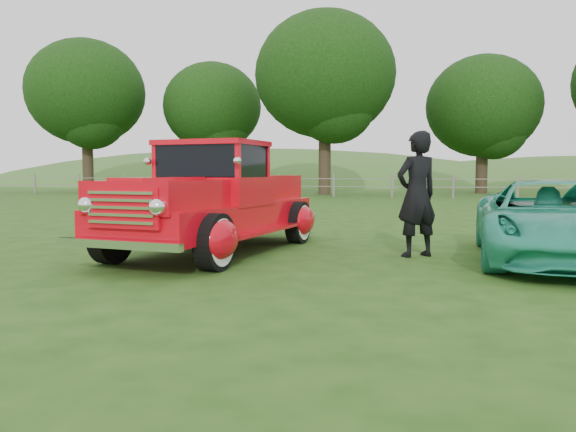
% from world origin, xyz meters
% --- Properties ---
extents(ground, '(140.00, 140.00, 0.00)m').
position_xyz_m(ground, '(0.00, 0.00, 0.00)').
color(ground, '#1F4512').
rests_on(ground, ground).
extents(distant_hills, '(116.00, 60.00, 18.00)m').
position_xyz_m(distant_hills, '(-4.08, 59.46, -4.55)').
color(distant_hills, '#355C21').
rests_on(distant_hills, ground).
extents(fence_line, '(48.00, 0.12, 1.20)m').
position_xyz_m(fence_line, '(0.00, 22.00, 0.60)').
color(fence_line, slate).
rests_on(fence_line, ground).
extents(tree_far_west, '(7.60, 7.60, 9.93)m').
position_xyz_m(tree_far_west, '(-20.00, 26.00, 6.49)').
color(tree_far_west, '#312318').
rests_on(tree_far_west, ground).
extents(tree_mid_west, '(6.40, 6.40, 8.46)m').
position_xyz_m(tree_mid_west, '(-12.00, 28.00, 5.55)').
color(tree_mid_west, '#312318').
rests_on(tree_mid_west, ground).
extents(tree_near_west, '(8.00, 8.00, 10.42)m').
position_xyz_m(tree_near_west, '(-4.00, 25.00, 6.80)').
color(tree_near_west, '#312318').
rests_on(tree_near_west, ground).
extents(tree_near_east, '(6.80, 6.80, 8.33)m').
position_xyz_m(tree_near_east, '(5.00, 29.00, 5.25)').
color(tree_near_east, '#312318').
rests_on(tree_near_east, ground).
extents(red_pickup, '(2.74, 5.18, 1.78)m').
position_xyz_m(red_pickup, '(-1.73, 1.38, 0.80)').
color(red_pickup, black).
rests_on(red_pickup, ground).
extents(teal_sedan, '(2.22, 4.34, 1.17)m').
position_xyz_m(teal_sedan, '(3.29, 1.57, 0.59)').
color(teal_sedan, teal).
rests_on(teal_sedan, ground).
extents(man, '(0.83, 0.78, 1.91)m').
position_xyz_m(man, '(1.41, 1.67, 0.95)').
color(man, black).
rests_on(man, ground).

